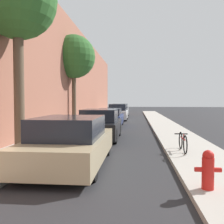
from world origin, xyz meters
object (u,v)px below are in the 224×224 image
(parked_car_white, at_px, (118,113))
(bicycle, at_px, (183,142))
(parked_car_champagne, at_px, (71,142))
(parked_car_navy, at_px, (110,118))
(parked_car_grey, at_px, (120,110))
(fire_hydrant, at_px, (208,169))
(parked_car_black, at_px, (100,125))
(street_tree_near, at_px, (18,2))
(street_tree_far, at_px, (74,57))

(parked_car_white, height_order, bicycle, parked_car_white)
(parked_car_champagne, relative_size, parked_car_white, 1.06)
(parked_car_champagne, distance_m, parked_car_navy, 10.87)
(parked_car_grey, height_order, fire_hydrant, parked_car_grey)
(parked_car_white, relative_size, bicycle, 2.82)
(fire_hydrant, height_order, bicycle, fire_hydrant)
(bicycle, bearing_deg, parked_car_white, 102.48)
(parked_car_champagne, bearing_deg, parked_car_black, 88.29)
(parked_car_champagne, height_order, fire_hydrant, parked_car_champagne)
(parked_car_navy, bearing_deg, fire_hydrant, -75.83)
(parked_car_black, relative_size, parked_car_grey, 0.92)
(parked_car_champagne, bearing_deg, parked_car_navy, 90.20)
(parked_car_white, relative_size, street_tree_near, 0.64)
(parked_car_white, bearing_deg, fire_hydrant, -80.65)
(bicycle, bearing_deg, parked_car_black, 136.01)
(parked_car_black, height_order, fire_hydrant, parked_car_black)
(parked_car_champagne, distance_m, street_tree_near, 5.32)
(parked_car_navy, height_order, street_tree_far, street_tree_far)
(parked_car_champagne, height_order, street_tree_near, street_tree_near)
(street_tree_far, xyz_separation_m, bicycle, (5.99, -9.17, -4.47))
(parked_car_grey, relative_size, street_tree_far, 0.69)
(parked_car_grey, relative_size, fire_hydrant, 5.78)
(fire_hydrant, bearing_deg, street_tree_far, 114.33)
(parked_car_white, distance_m, street_tree_near, 16.07)
(parked_car_champagne, xyz_separation_m, parked_car_white, (0.10, 16.85, 0.05))
(parked_car_grey, distance_m, fire_hydrant, 24.24)
(parked_car_grey, distance_m, bicycle, 20.63)
(parked_car_grey, bearing_deg, fire_hydrant, -82.41)
(parked_car_white, distance_m, street_tree_far, 7.77)
(bicycle, bearing_deg, parked_car_navy, 110.74)
(parked_car_grey, bearing_deg, bicycle, -80.56)
(street_tree_near, height_order, fire_hydrant, street_tree_near)
(parked_car_black, height_order, parked_car_white, parked_car_white)
(parked_car_white, bearing_deg, parked_car_champagne, -90.36)
(parked_car_champagne, height_order, street_tree_far, street_tree_far)
(parked_car_black, xyz_separation_m, parked_car_navy, (-0.18, 6.00, -0.06))
(bicycle, bearing_deg, fire_hydrant, -92.53)
(parked_car_white, relative_size, parked_car_grey, 0.96)
(parked_car_champagne, relative_size, fire_hydrant, 5.86)
(street_tree_near, bearing_deg, parked_car_champagne, -35.51)
(street_tree_near, xyz_separation_m, bicycle, (5.62, 0.12, -4.77))
(parked_car_black, relative_size, parked_car_white, 0.96)
(parked_car_navy, bearing_deg, parked_car_grey, 89.82)
(street_tree_near, xyz_separation_m, fire_hydrant, (5.44, -3.55, -4.70))
(parked_car_champagne, xyz_separation_m, fire_hydrant, (3.20, -1.96, -0.15))
(parked_car_navy, bearing_deg, street_tree_near, -103.35)
(parked_car_champagne, distance_m, street_tree_far, 11.98)
(parked_car_grey, distance_m, street_tree_near, 21.08)
(parked_car_black, bearing_deg, parked_car_champagne, -91.71)
(parked_car_navy, relative_size, parked_car_grey, 1.08)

